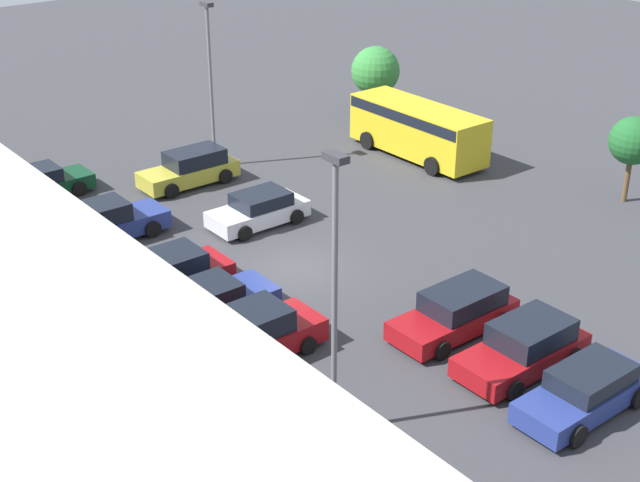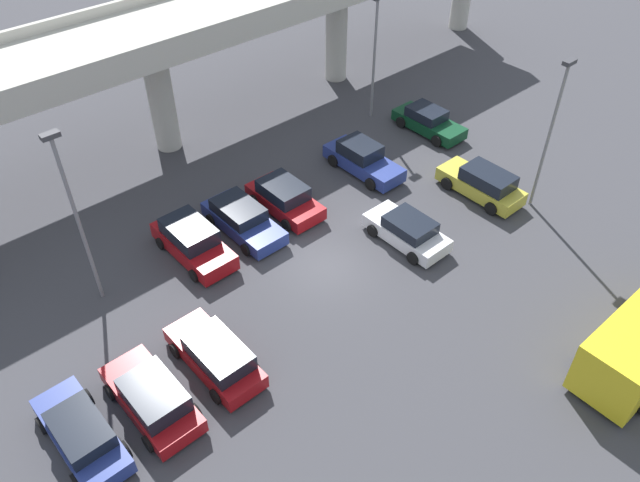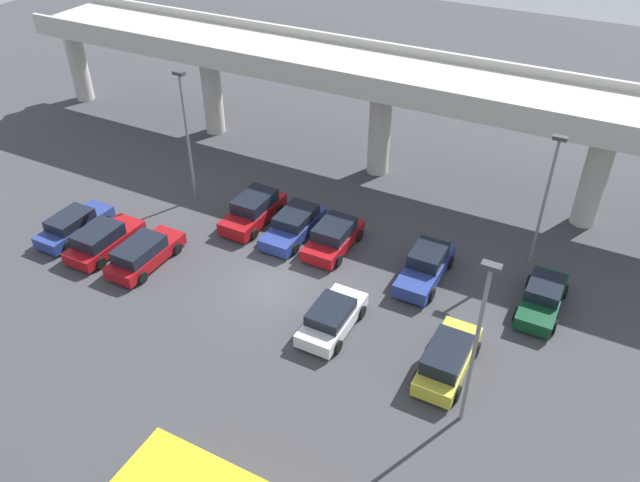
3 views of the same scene
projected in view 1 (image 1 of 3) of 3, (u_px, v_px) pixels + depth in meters
ground_plane at (294, 268)px, 34.58m from camera, size 115.06×115.06×0.00m
parked_car_0 at (586, 391)px, 26.08m from camera, size 2.00×4.69×1.44m
parked_car_1 at (525, 347)px, 28.12m from camera, size 2.17×4.64×1.58m
parked_car_2 at (456, 312)px, 30.10m from camera, size 2.08×4.69×1.53m
parked_car_3 at (251, 336)px, 28.63m from camera, size 2.17×4.77×1.71m
parked_car_4 at (207, 303)px, 30.72m from camera, size 2.16×4.83×1.44m
parked_car_5 at (171, 273)px, 32.60m from camera, size 2.20×4.37×1.57m
parked_car_6 at (259, 210)px, 37.98m from camera, size 2.12×4.31×1.42m
parked_car_7 at (106, 223)px, 36.56m from camera, size 2.06×4.88×1.67m
parked_car_8 at (191, 169)px, 42.05m from camera, size 2.04×4.71×1.65m
parked_car_9 at (39, 184)px, 40.59m from camera, size 2.02×4.64×1.46m
shuttle_bus at (418, 127)px, 45.16m from camera, size 7.72×2.81×2.65m
lamp_post_near_aisle at (335, 280)px, 23.40m from camera, size 0.70×0.35×8.42m
lamp_post_by_overpass at (210, 73)px, 42.55m from camera, size 0.70×0.35×8.07m
tree_front_centre at (633, 141)px, 39.30m from camera, size 2.16×2.16×3.98m
tree_front_right at (375, 71)px, 50.93m from camera, size 2.79×2.79×4.01m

